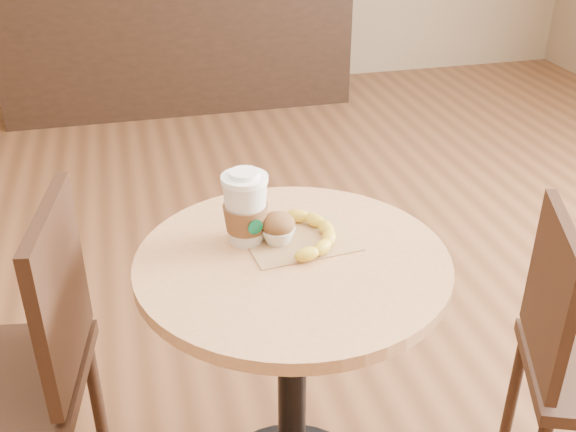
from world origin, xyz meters
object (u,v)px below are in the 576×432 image
at_px(muffin, 278,228).
at_px(banana, 312,233).
at_px(cafe_table, 292,337).
at_px(chair_left, 24,364).
at_px(coffee_cup, 246,210).

relative_size(muffin, banana, 0.35).
bearing_deg(muffin, cafe_table, -76.37).
bearing_deg(banana, chair_left, -170.87).
xyz_separation_m(coffee_cup, banana, (0.14, -0.03, -0.06)).
height_order(cafe_table, muffin, muffin).
relative_size(cafe_table, banana, 3.30).
xyz_separation_m(chair_left, banana, (0.67, -0.05, 0.28)).
distance_m(cafe_table, coffee_cup, 0.32).
relative_size(cafe_table, chair_left, 0.85).
bearing_deg(banana, cafe_table, -122.69).
distance_m(muffin, banana, 0.08).
distance_m(coffee_cup, muffin, 0.08).
bearing_deg(banana, muffin, -172.57).
bearing_deg(coffee_cup, chair_left, 164.43).
xyz_separation_m(cafe_table, muffin, (-0.02, 0.07, 0.26)).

